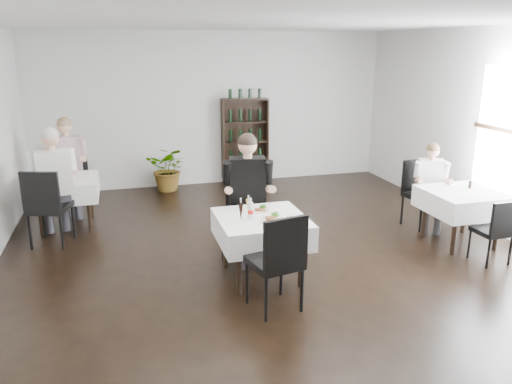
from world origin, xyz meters
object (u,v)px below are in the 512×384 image
diner_main (248,188)px  main_table (261,229)px  wine_shelf (245,142)px  potted_tree (169,169)px

diner_main → main_table: bearing=-89.5°
wine_shelf → potted_tree: (-1.57, -0.18, -0.41)m
wine_shelf → diner_main: (-0.90, -3.72, 0.11)m
diner_main → potted_tree: bearing=100.6°
wine_shelf → diner_main: size_ratio=1.06×
main_table → wine_shelf: bearing=78.2°
main_table → diner_main: size_ratio=0.62×
wine_shelf → potted_tree: size_ratio=2.00×
main_table → diner_main: bearing=90.5°
wine_shelf → main_table: 4.41m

